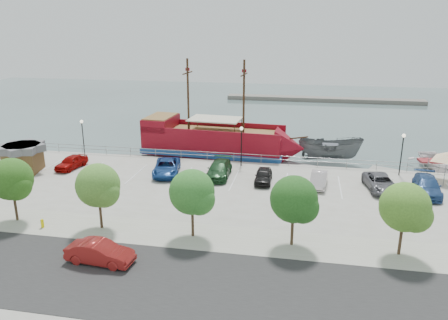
# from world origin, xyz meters

# --- Properties ---
(ground) EXTENTS (160.00, 160.00, 0.00)m
(ground) POSITION_xyz_m (0.00, 0.00, -1.00)
(ground) COLOR #3F5150
(street) EXTENTS (100.00, 8.00, 0.04)m
(street) POSITION_xyz_m (0.00, -16.00, 0.01)
(street) COLOR #252525
(street) RESTS_ON land_slab
(sidewalk) EXTENTS (100.00, 4.00, 0.05)m
(sidewalk) POSITION_xyz_m (0.00, -10.00, 0.01)
(sidewalk) COLOR gray
(sidewalk) RESTS_ON land_slab
(seawall_railing) EXTENTS (50.00, 0.06, 1.00)m
(seawall_railing) POSITION_xyz_m (0.00, 7.80, 0.53)
(seawall_railing) COLOR gray
(seawall_railing) RESTS_ON land_slab
(far_shore) EXTENTS (40.00, 3.00, 0.80)m
(far_shore) POSITION_xyz_m (10.00, 55.00, -0.60)
(far_shore) COLOR #686256
(far_shore) RESTS_ON ground
(pirate_ship) EXTENTS (19.57, 6.69, 12.23)m
(pirate_ship) POSITION_xyz_m (-2.71, 11.69, 1.05)
(pirate_ship) COLOR maroon
(pirate_ship) RESTS_ON ground
(patrol_boat) EXTENTS (7.37, 2.91, 2.83)m
(patrol_boat) POSITION_xyz_m (9.49, 12.45, 0.41)
(patrol_boat) COLOR #575A5B
(patrol_boat) RESTS_ON ground
(speedboat) EXTENTS (5.81, 7.51, 1.43)m
(speedboat) POSITION_xyz_m (21.04, 11.88, -0.28)
(speedboat) COLOR silver
(speedboat) RESTS_ON ground
(dock_west) EXTENTS (7.31, 2.60, 0.41)m
(dock_west) POSITION_xyz_m (-12.59, 9.20, -0.79)
(dock_west) COLOR slate
(dock_west) RESTS_ON ground
(dock_mid) EXTENTS (7.88, 5.06, 0.44)m
(dock_mid) POSITION_xyz_m (6.52, 9.20, -0.78)
(dock_mid) COLOR gray
(dock_mid) RESTS_ON ground
(dock_east) EXTENTS (6.87, 4.38, 0.38)m
(dock_east) POSITION_xyz_m (16.87, 9.20, -0.81)
(dock_east) COLOR gray
(dock_east) RESTS_ON ground
(shed) EXTENTS (4.15, 4.15, 2.88)m
(shed) POSITION_xyz_m (-21.57, 0.58, 1.53)
(shed) COLOR brown
(shed) RESTS_ON land_slab
(street_sedan) EXTENTS (4.49, 1.87, 1.44)m
(street_sedan) POSITION_xyz_m (-5.85, -14.61, 0.72)
(street_sedan) COLOR maroon
(street_sedan) RESTS_ON street
(fire_hydrant) EXTENTS (0.25, 0.25, 0.71)m
(fire_hydrant) POSITION_xyz_m (-12.34, -10.80, 0.39)
(fire_hydrant) COLOR #E4CF00
(fire_hydrant) RESTS_ON sidewalk
(lamp_post_left) EXTENTS (0.36, 0.36, 4.28)m
(lamp_post_left) POSITION_xyz_m (-18.00, 6.50, 2.94)
(lamp_post_left) COLOR black
(lamp_post_left) RESTS_ON land_slab
(lamp_post_mid) EXTENTS (0.36, 0.36, 4.28)m
(lamp_post_mid) POSITION_xyz_m (0.00, 6.50, 2.94)
(lamp_post_mid) COLOR black
(lamp_post_mid) RESTS_ON land_slab
(lamp_post_right) EXTENTS (0.36, 0.36, 4.28)m
(lamp_post_right) POSITION_xyz_m (16.00, 6.50, 2.94)
(lamp_post_right) COLOR black
(lamp_post_right) RESTS_ON land_slab
(tree_b) EXTENTS (3.30, 3.20, 5.00)m
(tree_b) POSITION_xyz_m (-14.85, -10.07, 3.30)
(tree_b) COLOR #473321
(tree_b) RESTS_ON sidewalk
(tree_c) EXTENTS (3.30, 3.20, 5.00)m
(tree_c) POSITION_xyz_m (-7.85, -10.07, 3.30)
(tree_c) COLOR #473321
(tree_c) RESTS_ON sidewalk
(tree_d) EXTENTS (3.30, 3.20, 5.00)m
(tree_d) POSITION_xyz_m (-0.85, -10.07, 3.30)
(tree_d) COLOR #473321
(tree_d) RESTS_ON sidewalk
(tree_e) EXTENTS (3.30, 3.20, 5.00)m
(tree_e) POSITION_xyz_m (6.15, -10.07, 3.30)
(tree_e) COLOR #473321
(tree_e) RESTS_ON sidewalk
(tree_f) EXTENTS (3.30, 3.20, 5.00)m
(tree_f) POSITION_xyz_m (13.15, -10.07, 3.30)
(tree_f) COLOR #473321
(tree_f) RESTS_ON sidewalk
(parked_car_a) EXTENTS (2.27, 4.26, 1.38)m
(parked_car_a) POSITION_xyz_m (-17.34, 2.41, 0.69)
(parked_car_a) COLOR #930704
(parked_car_a) RESTS_ON land_slab
(parked_car_c) EXTENTS (3.49, 5.73, 1.48)m
(parked_car_c) POSITION_xyz_m (-6.97, 2.49, 0.74)
(parked_car_c) COLOR navy
(parked_car_c) RESTS_ON land_slab
(parked_car_d) EXTENTS (2.24, 5.25, 1.51)m
(parked_car_d) POSITION_xyz_m (-1.64, 2.75, 0.75)
(parked_car_d) COLOR #1C4322
(parked_car_d) RESTS_ON land_slab
(parked_car_e) EXTENTS (1.65, 3.93, 1.33)m
(parked_car_e) POSITION_xyz_m (2.84, 1.94, 0.66)
(parked_car_e) COLOR black
(parked_car_e) RESTS_ON land_slab
(parked_car_f) EXTENTS (1.79, 4.18, 1.34)m
(parked_car_f) POSITION_xyz_m (8.00, 1.91, 0.67)
(parked_car_f) COLOR silver
(parked_car_f) RESTS_ON land_slab
(parked_car_g) EXTENTS (3.05, 5.34, 1.40)m
(parked_car_g) POSITION_xyz_m (13.52, 1.90, 0.70)
(parked_car_g) COLOR #5B5A61
(parked_car_g) RESTS_ON land_slab
(parked_car_h) EXTENTS (2.67, 5.44, 1.52)m
(parked_car_h) POSITION_xyz_m (17.45, 1.74, 0.76)
(parked_car_h) COLOR navy
(parked_car_h) RESTS_ON land_slab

